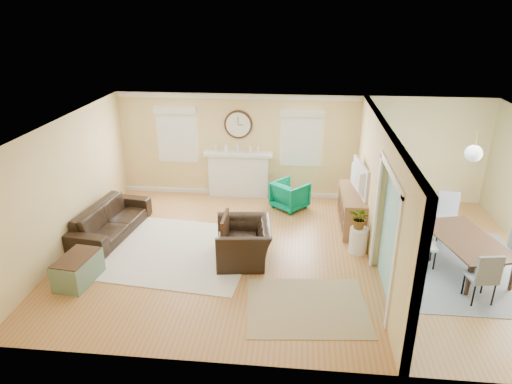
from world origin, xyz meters
TOP-DOWN VIEW (x-y plane):
  - floor at (0.00, 0.00)m, footprint 9.00×9.00m
  - wall_back at (0.00, 3.00)m, footprint 9.00×0.02m
  - wall_front at (0.00, -3.00)m, footprint 9.00×0.02m
  - wall_left at (-4.50, 0.00)m, footprint 0.02×6.00m
  - ceiling at (0.00, 0.00)m, footprint 9.00×6.00m
  - partition at (1.51, 0.28)m, footprint 0.17×6.00m
  - fireplace at (-1.50, 2.88)m, footprint 1.70×0.30m
  - wall_clock at (-1.50, 2.97)m, footprint 0.70×0.07m
  - window_left at (-3.05, 2.95)m, footprint 1.05×0.13m
  - window_right at (0.05, 2.95)m, footprint 1.05×0.13m
  - pendant at (3.00, 0.00)m, footprint 0.30×0.30m
  - rug_cream at (-2.41, -0.05)m, footprint 3.29×2.93m
  - rug_jute at (0.23, -1.62)m, footprint 2.09×1.77m
  - rug_grey at (3.15, -0.14)m, footprint 2.39×2.98m
  - sofa at (-3.94, 0.55)m, footprint 1.12×2.28m
  - eames_chair at (-0.98, -0.24)m, footprint 1.17×1.29m
  - green_chair at (-0.17, 2.25)m, footprint 1.03×1.03m
  - trunk at (-3.81, -1.28)m, footprint 0.64×0.93m
  - credenza at (1.23, 1.43)m, footprint 0.54×1.60m
  - tv at (1.21, 1.43)m, footprint 0.31×1.19m
  - garden_stool at (1.24, 0.27)m, footprint 0.36×0.36m
  - potted_plant at (1.24, 0.27)m, footprint 0.53×0.52m
  - dining_table at (3.15, -0.14)m, footprint 1.42×1.99m
  - dining_chair_n at (3.12, 1.02)m, footprint 0.49×0.49m
  - dining_chair_s at (3.05, -1.15)m, footprint 0.48×0.48m
  - dining_chair_w at (2.43, -0.10)m, footprint 0.40×0.40m
  - dining_chair_e at (3.79, -0.20)m, footprint 0.41×0.41m

SIDE VIEW (x-z plane):
  - floor at x=0.00m, z-range 0.00..0.00m
  - rug_jute at x=0.23m, z-range 0.00..0.01m
  - rug_grey at x=3.15m, z-range 0.00..0.01m
  - rug_cream at x=-2.41m, z-range 0.00..0.02m
  - trunk at x=-3.81m, z-range 0.00..0.50m
  - garden_stool at x=1.24m, z-range 0.00..0.52m
  - dining_table at x=3.15m, z-range 0.00..0.63m
  - sofa at x=-3.94m, z-range 0.00..0.64m
  - green_chair at x=-0.17m, z-range 0.00..0.67m
  - eames_chair at x=-0.98m, z-range 0.00..0.76m
  - credenza at x=1.23m, z-range 0.00..0.80m
  - dining_chair_e at x=3.79m, z-range 0.07..0.93m
  - dining_chair_w at x=2.43m, z-range 0.07..0.93m
  - dining_chair_s at x=3.05m, z-range 0.08..1.02m
  - dining_chair_n at x=3.12m, z-range 0.09..1.09m
  - fireplace at x=-1.50m, z-range 0.01..1.18m
  - potted_plant at x=1.24m, z-range 0.52..0.97m
  - tv at x=1.21m, z-range 0.80..1.48m
  - wall_back at x=0.00m, z-range 0.00..2.60m
  - wall_front at x=0.00m, z-range 0.00..2.60m
  - wall_left at x=-4.50m, z-range 0.00..2.60m
  - partition at x=1.51m, z-range 0.06..2.66m
  - window_left at x=-3.05m, z-range 0.95..2.37m
  - window_right at x=0.05m, z-range 0.95..2.37m
  - wall_clock at x=-1.50m, z-range 1.50..2.20m
  - pendant at x=3.00m, z-range 1.93..2.48m
  - ceiling at x=0.00m, z-range 2.59..2.61m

